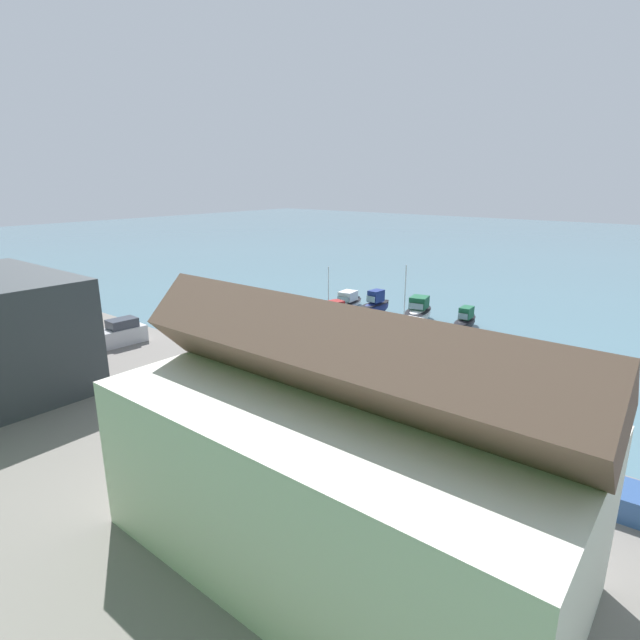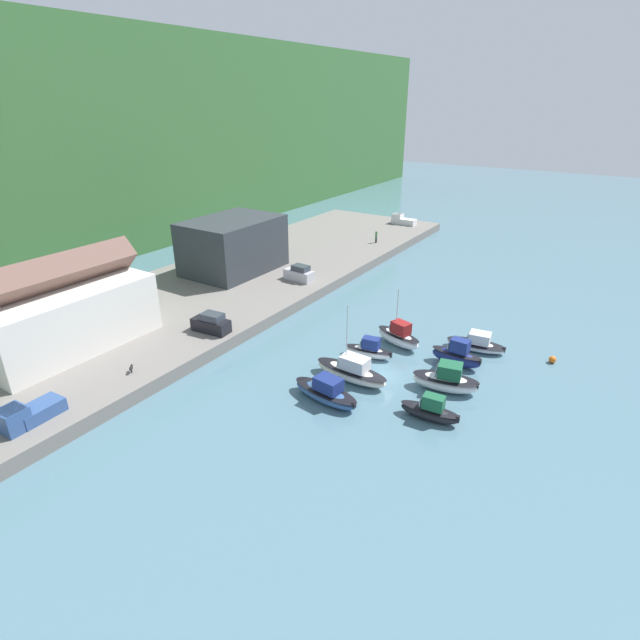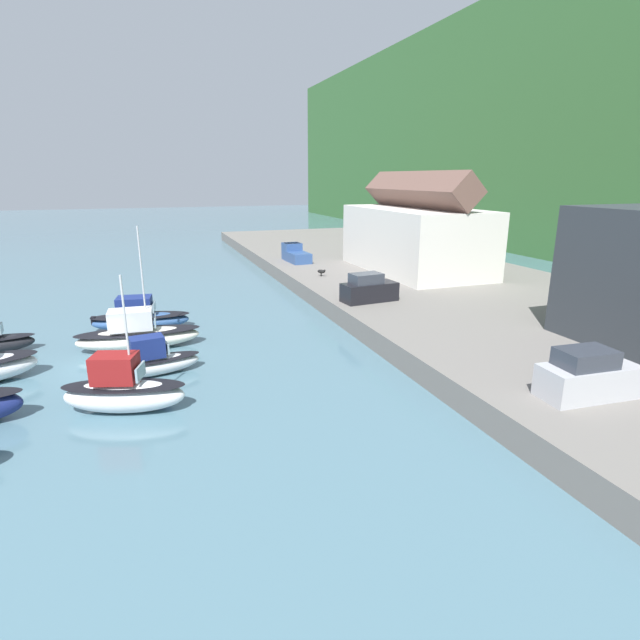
# 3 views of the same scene
# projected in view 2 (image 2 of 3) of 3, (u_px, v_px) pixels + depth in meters

# --- Properties ---
(ground_plane) EXTENTS (320.00, 320.00, 0.00)m
(ground_plane) POSITION_uv_depth(u_px,v_px,m) (380.00, 374.00, 48.55)
(ground_plane) COLOR slate
(quay_promenade) EXTENTS (115.09, 24.69, 1.37)m
(quay_promenade) POSITION_uv_depth(u_px,v_px,m) (179.00, 307.00, 62.10)
(quay_promenade) COLOR slate
(quay_promenade) RESTS_ON ground_plane
(harbor_clubhouse) EXTENTS (16.73, 8.69, 9.65)m
(harbor_clubhouse) POSITION_uv_depth(u_px,v_px,m) (64.00, 313.00, 49.59)
(harbor_clubhouse) COLOR silver
(harbor_clubhouse) RESTS_ON quay_promenade
(yacht_club_building) EXTENTS (13.66, 9.65, 7.50)m
(yacht_club_building) POSITION_uv_depth(u_px,v_px,m) (233.00, 245.00, 71.57)
(yacht_club_building) COLOR #2D3338
(yacht_club_building) RESTS_ON quay_promenade
(moored_boat_0) EXTENTS (3.11, 6.98, 2.38)m
(moored_boat_0) POSITION_uv_depth(u_px,v_px,m) (326.00, 392.00, 43.96)
(moored_boat_0) COLOR #33568E
(moored_boat_0) RESTS_ON ground_plane
(moored_boat_1) EXTENTS (2.64, 7.65, 7.65)m
(moored_boat_1) POSITION_uv_depth(u_px,v_px,m) (352.00, 371.00, 47.14)
(moored_boat_1) COLOR white
(moored_boat_1) RESTS_ON ground_plane
(moored_boat_2) EXTENTS (2.30, 5.22, 2.22)m
(moored_boat_2) POSITION_uv_depth(u_px,v_px,m) (369.00, 350.00, 51.34)
(moored_boat_2) COLOR silver
(moored_boat_2) RESTS_ON ground_plane
(moored_boat_3) EXTENTS (3.45, 5.90, 6.41)m
(moored_boat_3) POSITION_uv_depth(u_px,v_px,m) (399.00, 336.00, 53.76)
(moored_boat_3) COLOR white
(moored_boat_3) RESTS_ON ground_plane
(moored_boat_4) EXTENTS (1.84, 5.13, 2.31)m
(moored_boat_4) POSITION_uv_depth(u_px,v_px,m) (430.00, 411.00, 41.41)
(moored_boat_4) COLOR black
(moored_boat_4) RESTS_ON ground_plane
(moored_boat_5) EXTENTS (3.57, 6.36, 2.73)m
(moored_boat_5) POSITION_uv_depth(u_px,v_px,m) (446.00, 380.00, 45.49)
(moored_boat_5) COLOR white
(moored_boat_5) RESTS_ON ground_plane
(moored_boat_6) EXTENTS (1.94, 5.20, 2.88)m
(moored_boat_6) POSITION_uv_depth(u_px,v_px,m) (457.00, 356.00, 49.70)
(moored_boat_6) COLOR navy
(moored_boat_6) RESTS_ON ground_plane
(moored_boat_7) EXTENTS (2.99, 6.36, 2.03)m
(moored_boat_7) POSITION_uv_depth(u_px,v_px,m) (477.00, 344.00, 52.83)
(moored_boat_7) COLOR white
(moored_boat_7) RESTS_ON ground_plane
(parked_car_0) EXTENTS (2.06, 4.30, 2.16)m
(parked_car_0) POSITION_uv_depth(u_px,v_px,m) (299.00, 274.00, 68.78)
(parked_car_0) COLOR #B7B7BC
(parked_car_0) RESTS_ON quay_promenade
(parked_car_1) EXTENTS (2.22, 4.36, 2.16)m
(parked_car_1) POSITION_uv_depth(u_px,v_px,m) (211.00, 324.00, 53.72)
(parked_car_1) COLOR black
(parked_car_1) RESTS_ON quay_promenade
(pickup_truck_0) EXTENTS (4.82, 2.21, 1.90)m
(pickup_truck_0) POSITION_uv_depth(u_px,v_px,m) (26.00, 415.00, 38.58)
(pickup_truck_0) COLOR #2D4C84
(pickup_truck_0) RESTS_ON quay_promenade
(pickup_truck_1) EXTENTS (2.03, 4.74, 1.90)m
(pickup_truck_1) POSITION_uv_depth(u_px,v_px,m) (402.00, 220.00, 99.04)
(pickup_truck_1) COLOR silver
(pickup_truck_1) RESTS_ON quay_promenade
(person_on_quay) EXTENTS (0.40, 0.40, 2.14)m
(person_on_quay) POSITION_uv_depth(u_px,v_px,m) (376.00, 236.00, 86.24)
(person_on_quay) COLOR #232838
(person_on_quay) RESTS_ON quay_promenade
(dog_on_quay) EXTENTS (0.80, 0.75, 0.68)m
(dog_on_quay) POSITION_uv_depth(u_px,v_px,m) (131.00, 368.00, 45.88)
(dog_on_quay) COLOR black
(dog_on_quay) RESTS_ON quay_promenade
(mooring_buoy_0) EXTENTS (0.72, 0.72, 0.72)m
(mooring_buoy_0) POSITION_uv_depth(u_px,v_px,m) (552.00, 359.00, 50.42)
(mooring_buoy_0) COLOR orange
(mooring_buoy_0) RESTS_ON ground_plane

